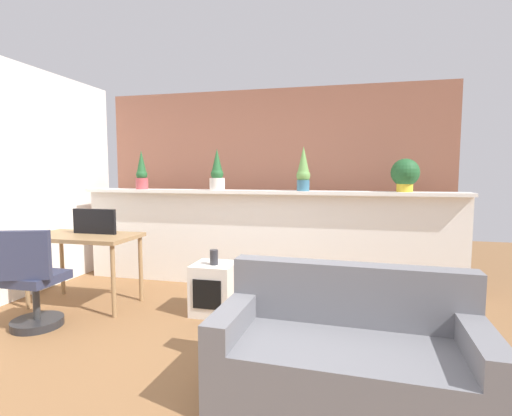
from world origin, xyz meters
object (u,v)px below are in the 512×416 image
tv_monitor (94,221)px  couch (346,357)px  side_cube_shelf (214,288)px  vase_on_shelf (214,257)px  potted_plant_1 (217,173)px  potted_plant_2 (303,170)px  potted_plant_3 (405,174)px  desk (84,243)px  potted_plant_0 (142,172)px  office_chair (32,287)px

tv_monitor → couch: 2.94m
side_cube_shelf → vase_on_shelf: vase_on_shelf is taller
potted_plant_1 → potted_plant_2: 1.05m
potted_plant_1 → potted_plant_2: potted_plant_2 is taller
tv_monitor → potted_plant_2: bearing=24.3°
potted_plant_3 → tv_monitor: size_ratio=0.74×
potted_plant_3 → tv_monitor: (-3.21, -0.99, -0.50)m
desk → side_cube_shelf: 1.46m
side_cube_shelf → potted_plant_0: bearing=144.2°
tv_monitor → couch: (2.61, -1.21, -0.60)m
potted_plant_0 → potted_plant_2: (2.07, 0.00, 0.02)m
potted_plant_0 → vase_on_shelf: size_ratio=3.37×
potted_plant_3 → couch: 2.53m
side_cube_shelf → vase_on_shelf: 0.33m
potted_plant_2 → office_chair: potted_plant_2 is taller
potted_plant_1 → tv_monitor: bearing=-138.4°
office_chair → potted_plant_1: bearing=55.4°
tv_monitor → vase_on_shelf: tv_monitor is taller
desk → couch: 2.93m
potted_plant_3 → office_chair: potted_plant_3 is taller
potted_plant_2 → tv_monitor: size_ratio=1.05×
potted_plant_0 → vase_on_shelf: potted_plant_0 is taller
potted_plant_0 → desk: bearing=-95.3°
potted_plant_0 → potted_plant_1: (1.03, -0.01, -0.01)m
potted_plant_1 → office_chair: (-1.15, -1.67, -1.00)m
potted_plant_1 → office_chair: bearing=-124.6°
potted_plant_3 → couch: size_ratio=0.23×
desk → side_cube_shelf: (1.40, 0.08, -0.42)m
tv_monitor → office_chair: (-0.11, -0.74, -0.49)m
tv_monitor → side_cube_shelf: 1.47m
potted_plant_3 → couch: (-0.60, -2.20, -1.10)m
office_chair → couch: 2.76m
desk → tv_monitor: bearing=47.8°
potted_plant_3 → office_chair: 3.87m
side_cube_shelf → desk: bearing=-176.6°
potted_plant_2 → vase_on_shelf: potted_plant_2 is taller
desk → side_cube_shelf: size_ratio=2.20×
potted_plant_2 → vase_on_shelf: (-0.75, -0.98, -0.85)m
potted_plant_1 → potted_plant_3: potted_plant_1 is taller
office_chair → side_cube_shelf: office_chair is taller
side_cube_shelf → couch: couch is taller
couch → side_cube_shelf: bearing=136.7°
potted_plant_3 → vase_on_shelf: size_ratio=2.49×
office_chair → vase_on_shelf: bearing=26.2°
potted_plant_3 → tv_monitor: potted_plant_3 is taller
office_chair → couch: bearing=-9.7°
potted_plant_2 → potted_plant_1: bearing=-179.2°
potted_plant_0 → potted_plant_1: potted_plant_1 is taller
potted_plant_0 → potted_plant_3: potted_plant_0 is taller
potted_plant_0 → office_chair: bearing=-94.4°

